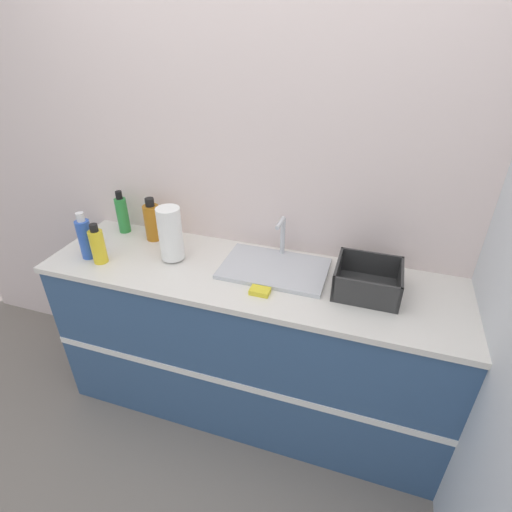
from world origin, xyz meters
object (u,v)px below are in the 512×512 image
(sink, at_px, (275,267))
(bottle_yellow, at_px, (98,246))
(dish_rack, at_px, (367,282))
(bottle_amber, at_px, (152,221))
(bottle_blue, at_px, (85,238))
(paper_towel_roll, at_px, (171,234))
(bottle_green, at_px, (122,214))

(sink, distance_m, bottle_yellow, 0.89)
(sink, bearing_deg, dish_rack, -5.02)
(bottle_amber, xyz_separation_m, bottle_blue, (-0.22, -0.28, 0.00))
(paper_towel_roll, xyz_separation_m, bottle_yellow, (-0.34, -0.14, -0.05))
(dish_rack, bearing_deg, bottle_yellow, -172.82)
(bottle_yellow, height_order, bottle_green, bottle_green)
(bottle_yellow, distance_m, bottle_blue, 0.09)
(paper_towel_roll, height_order, bottle_yellow, paper_towel_roll)
(sink, distance_m, paper_towel_roll, 0.54)
(sink, relative_size, paper_towel_roll, 1.81)
(sink, xyz_separation_m, bottle_yellow, (-0.86, -0.20, 0.08))
(paper_towel_roll, relative_size, dish_rack, 0.98)
(sink, bearing_deg, bottle_yellow, -166.70)
(dish_rack, height_order, bottle_amber, bottle_amber)
(paper_towel_roll, distance_m, bottle_blue, 0.44)
(paper_towel_roll, xyz_separation_m, dish_rack, (0.97, 0.03, -0.10))
(bottle_amber, bearing_deg, bottle_green, 172.83)
(bottle_amber, distance_m, bottle_green, 0.21)
(paper_towel_roll, height_order, bottle_blue, paper_towel_roll)
(sink, height_order, bottle_amber, bottle_amber)
(sink, xyz_separation_m, bottle_green, (-0.94, 0.13, 0.09))
(bottle_green, relative_size, bottle_blue, 0.99)
(dish_rack, height_order, bottle_yellow, bottle_yellow)
(bottle_yellow, height_order, bottle_blue, bottle_blue)
(bottle_yellow, relative_size, bottle_green, 0.86)
(paper_towel_roll, distance_m, dish_rack, 0.97)
(paper_towel_roll, distance_m, bottle_amber, 0.27)
(paper_towel_roll, distance_m, bottle_yellow, 0.37)
(paper_towel_roll, xyz_separation_m, bottle_green, (-0.41, 0.19, -0.03))
(paper_towel_roll, relative_size, bottle_amber, 1.16)
(bottle_amber, distance_m, bottle_blue, 0.36)
(dish_rack, relative_size, bottle_blue, 1.15)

